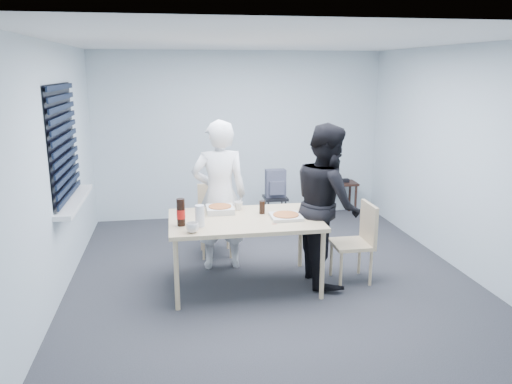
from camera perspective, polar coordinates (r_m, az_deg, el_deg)
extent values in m
plane|color=#2A2A2F|center=(5.85, 1.61, -9.51)|extent=(5.00, 5.00, 0.00)
plane|color=white|center=(5.38, 1.80, 16.84)|extent=(5.00, 5.00, 0.00)
plane|color=silver|center=(7.90, -1.86, 6.45)|extent=(4.50, 0.00, 4.50)
plane|color=silver|center=(3.13, 10.72, -5.43)|extent=(4.50, 0.00, 4.50)
plane|color=silver|center=(5.49, -21.99, 2.14)|extent=(0.00, 5.00, 5.00)
plane|color=silver|center=(6.30, 22.24, 3.51)|extent=(0.00, 5.00, 5.00)
plane|color=black|center=(5.84, -21.27, 5.34)|extent=(0.00, 1.30, 1.30)
cube|color=black|center=(5.83, -20.98, 5.36)|extent=(0.04, 1.30, 1.25)
cube|color=silver|center=(5.95, -20.00, -0.95)|extent=(0.18, 1.42, 0.05)
cube|color=#D0AE89|center=(5.32, -1.32, -3.23)|extent=(1.60, 1.01, 0.04)
cylinder|color=#D0AE89|center=(4.99, -9.06, -9.37)|extent=(0.05, 0.05, 0.73)
cylinder|color=#D0AE89|center=(5.82, -9.19, -5.93)|extent=(0.05, 0.05, 0.73)
cylinder|color=#D0AE89|center=(5.20, 7.59, -8.32)|extent=(0.05, 0.05, 0.73)
cylinder|color=#D0AE89|center=(6.00, 5.10, -5.18)|extent=(0.05, 0.05, 0.73)
cube|color=#D0AE89|center=(6.37, -4.63, -3.44)|extent=(0.42, 0.42, 0.04)
cube|color=#D0AE89|center=(6.49, -4.82, -0.92)|extent=(0.42, 0.04, 0.44)
cylinder|color=#D0AE89|center=(6.27, -6.01, -5.93)|extent=(0.03, 0.03, 0.41)
cylinder|color=#D0AE89|center=(6.59, -6.20, -4.94)|extent=(0.03, 0.03, 0.41)
cylinder|color=#D0AE89|center=(6.30, -2.91, -5.78)|extent=(0.03, 0.03, 0.41)
cylinder|color=#D0AE89|center=(6.62, -3.25, -4.80)|extent=(0.03, 0.03, 0.41)
cube|color=#D0AE89|center=(5.67, 10.85, -5.88)|extent=(0.42, 0.42, 0.04)
cube|color=#D0AE89|center=(5.66, 12.76, -3.44)|extent=(0.04, 0.42, 0.44)
cylinder|color=#D0AE89|center=(5.54, 9.68, -8.78)|extent=(0.03, 0.03, 0.41)
cylinder|color=#D0AE89|center=(5.84, 8.59, -7.53)|extent=(0.03, 0.03, 0.41)
cylinder|color=#D0AE89|center=(5.66, 12.97, -8.46)|extent=(0.03, 0.03, 0.41)
cylinder|color=#D0AE89|center=(5.95, 11.73, -7.26)|extent=(0.03, 0.03, 0.41)
imported|color=white|center=(5.85, -4.18, -0.37)|extent=(0.65, 0.42, 1.77)
imported|color=black|center=(5.51, 8.09, -1.37)|extent=(0.47, 0.86, 1.77)
cube|color=black|center=(8.16, 8.68, 0.95)|extent=(0.80, 0.36, 0.04)
cylinder|color=black|center=(7.99, 6.45, -1.23)|extent=(0.04, 0.04, 0.50)
cylinder|color=black|center=(8.25, 5.92, -0.74)|extent=(0.04, 0.04, 0.50)
cylinder|color=black|center=(8.22, 11.31, -1.00)|extent=(0.04, 0.04, 0.50)
cylinder|color=black|center=(8.47, 10.65, -0.52)|extent=(0.04, 0.04, 0.50)
cube|color=black|center=(7.44, 2.22, -0.68)|extent=(0.34, 0.34, 0.04)
cylinder|color=black|center=(7.36, 1.42, -2.75)|extent=(0.04, 0.04, 0.43)
cylinder|color=black|center=(7.60, 1.05, -2.19)|extent=(0.04, 0.04, 0.43)
cylinder|color=black|center=(7.41, 3.39, -2.65)|extent=(0.04, 0.04, 0.43)
cylinder|color=black|center=(7.65, 2.96, -2.10)|extent=(0.04, 0.04, 0.43)
cube|color=#585C66|center=(7.39, 2.24, 1.01)|extent=(0.29, 0.16, 0.41)
cube|color=#585C66|center=(7.30, 2.41, 0.45)|extent=(0.22, 0.06, 0.20)
cube|color=silver|center=(5.54, -4.12, -2.17)|extent=(0.30, 0.30, 0.03)
cube|color=silver|center=(5.53, -4.13, -1.85)|extent=(0.30, 0.30, 0.03)
cylinder|color=#CC7F38|center=(5.53, -4.13, -1.64)|extent=(0.25, 0.25, 0.01)
cube|color=silver|center=(5.32, 3.44, -2.82)|extent=(0.32, 0.32, 0.03)
cylinder|color=#CC7F38|center=(5.32, 3.44, -2.58)|extent=(0.27, 0.27, 0.01)
imported|color=silver|center=(4.89, -7.27, -4.06)|extent=(0.17, 0.17, 0.10)
imported|color=silver|center=(5.62, -2.02, -1.58)|extent=(0.10, 0.10, 0.09)
cylinder|color=black|center=(5.47, 0.71, -1.76)|extent=(0.07, 0.07, 0.14)
cylinder|color=black|center=(5.09, -8.58, -2.30)|extent=(0.08, 0.08, 0.28)
cylinder|color=red|center=(5.09, -8.57, -2.51)|extent=(0.09, 0.09, 0.09)
cylinder|color=silver|center=(5.04, -6.44, -2.75)|extent=(0.12, 0.12, 0.22)
torus|color=red|center=(5.13, 2.07, -3.65)|extent=(0.05, 0.05, 0.00)
cube|color=white|center=(8.11, 7.67, 1.06)|extent=(0.36, 0.40, 0.01)
cube|color=black|center=(8.22, 10.14, 1.31)|extent=(0.14, 0.12, 0.05)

